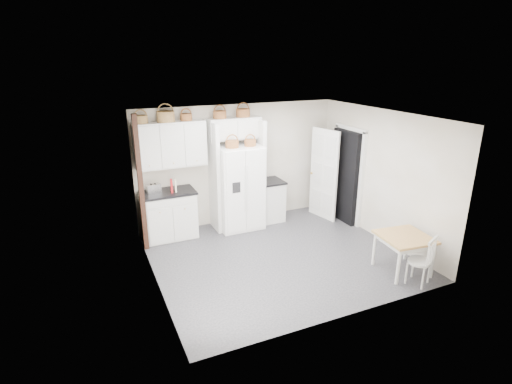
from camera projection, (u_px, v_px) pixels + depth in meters
name	position (u px, v px, depth m)	size (l,w,h in m)	color
floor	(279.00, 256.00, 7.46)	(4.50, 4.50, 0.00)	#232227
ceiling	(282.00, 117.00, 6.62)	(4.50, 4.50, 0.00)	white
wall_back	(238.00, 164.00, 8.77)	(4.50, 4.50, 0.00)	#B4A78C
wall_left	(151.00, 210.00, 6.17)	(4.00, 4.00, 0.00)	#B4A78C
wall_right	(381.00, 176.00, 7.91)	(4.00, 4.00, 0.00)	#B4A78C
refrigerator	(239.00, 187.00, 8.50)	(0.93, 0.75, 1.80)	white
base_cab_left	(169.00, 215.00, 8.14)	(1.02, 0.65, 0.95)	silver
base_cab_right	(270.00, 201.00, 9.03)	(0.51, 0.61, 0.89)	silver
dining_table	(403.00, 254.00, 6.85)	(0.80, 0.80, 0.67)	#AC8D49
windsor_chair	(419.00, 261.00, 6.46)	(0.39, 0.36, 0.80)	silver
counter_left	(168.00, 192.00, 7.98)	(1.07, 0.69, 0.04)	black
counter_right	(270.00, 181.00, 8.88)	(0.55, 0.65, 0.04)	black
toaster	(153.00, 189.00, 7.83)	(0.27, 0.16, 0.19)	silver
cookbook_red	(172.00, 186.00, 7.89)	(0.04, 0.17, 0.25)	red
cookbook_cream	(176.00, 186.00, 7.92)	(0.03, 0.15, 0.23)	beige
basket_upper_a	(141.00, 120.00, 7.48)	(0.26, 0.26, 0.15)	brown
basket_upper_b	(166.00, 117.00, 7.65)	(0.34, 0.34, 0.20)	brown
basket_upper_c	(186.00, 117.00, 7.82)	(0.23, 0.23, 0.13)	brown
basket_bridge_a	(220.00, 115.00, 8.08)	(0.27, 0.27, 0.15)	brown
basket_bridge_b	(243.00, 113.00, 8.28)	(0.29, 0.29, 0.17)	brown
basket_fridge_a	(232.00, 144.00, 8.03)	(0.27, 0.27, 0.15)	brown
basket_fridge_b	(250.00, 143.00, 8.19)	(0.24, 0.24, 0.13)	brown
upper_cabinet	(170.00, 145.00, 7.85)	(1.40, 0.34, 0.90)	silver
bridge_cabinet	(234.00, 128.00, 8.30)	(1.12, 0.34, 0.45)	silver
fridge_panel_left	(214.00, 178.00, 8.30)	(0.08, 0.60, 2.30)	silver
fridge_panel_right	(259.00, 172.00, 8.70)	(0.08, 0.60, 2.30)	silver
trim_post	(141.00, 185.00, 7.36)	(0.09, 0.09, 2.60)	black
doorway_void	(346.00, 176.00, 8.83)	(0.18, 0.85, 2.05)	black
door_slab	(324.00, 174.00, 8.98)	(0.80, 0.04, 2.05)	white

